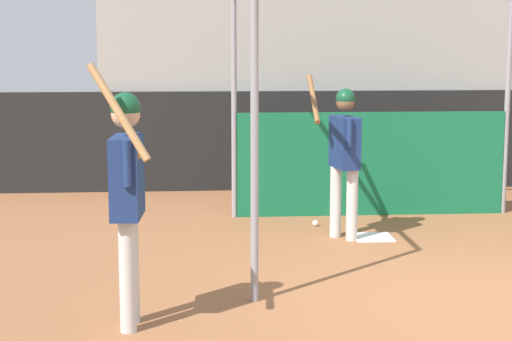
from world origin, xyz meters
name	(u,v)px	position (x,y,z in m)	size (l,w,h in m)	color
ground_plane	(470,303)	(0.00, 0.00, 0.00)	(60.00, 60.00, 0.00)	#935B38
outfield_wall	(350,140)	(0.00, 5.77, 0.75)	(24.00, 0.12, 1.50)	black
bleacher_section	(333,80)	(0.00, 7.43, 1.59)	(7.60, 3.20, 3.18)	#9E9E99
batting_cage	(383,127)	(-0.10, 3.15, 1.22)	(3.63, 3.65, 2.85)	gray
home_plate	(373,237)	(-0.33, 2.49, 0.01)	(0.44, 0.44, 0.02)	white
player_batter	(344,149)	(-0.69, 2.49, 1.05)	(0.52, 0.88, 1.87)	silver
player_waiting	(127,185)	(-2.92, -0.42, 1.16)	(0.49, 0.81, 2.12)	silver
baseball	(315,223)	(-0.91, 3.16, 0.04)	(0.07, 0.07, 0.07)	white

